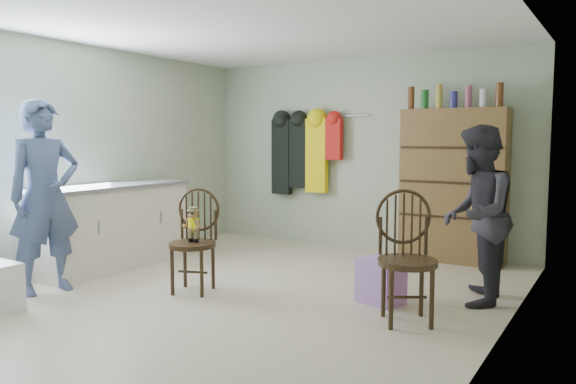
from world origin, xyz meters
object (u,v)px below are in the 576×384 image
Objects in this scene: chair_far at (406,251)px; counter at (113,226)px; dresser at (453,185)px; chair_front at (195,234)px.

counter is at bearing 146.72° from chair_far.
chair_far is 2.42m from dresser.
counter is 3.96m from dresser.
counter is 0.89× the size of dresser.
chair_far reaches higher than counter.
dresser reaches higher than chair_front.
dresser reaches higher than chair_far.
chair_front is at bearing -10.98° from counter.
chair_front is 3.14m from dresser.
chair_front is (1.45, -0.28, 0.08)m from counter.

